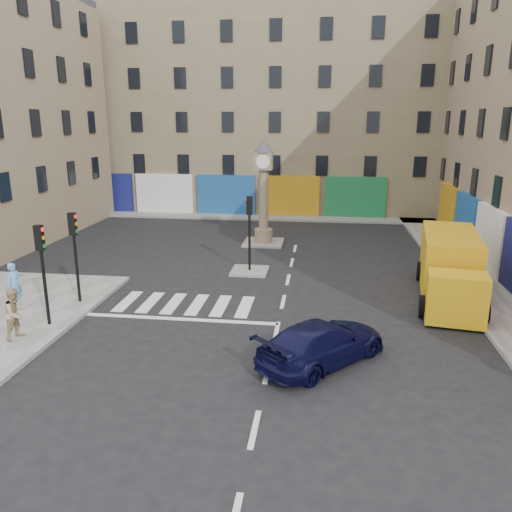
% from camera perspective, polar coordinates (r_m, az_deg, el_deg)
% --- Properties ---
extents(ground, '(120.00, 120.00, 0.00)m').
position_cam_1_polar(ground, '(17.36, 2.07, -9.87)').
color(ground, black).
rests_on(ground, ground).
extents(sidewalk_right, '(2.60, 30.00, 0.15)m').
position_cam_1_polar(sidewalk_right, '(27.64, 22.44, -1.20)').
color(sidewalk_right, gray).
rests_on(sidewalk_right, ground).
extents(sidewalk_far, '(32.00, 2.40, 0.15)m').
position_cam_1_polar(sidewalk_far, '(38.93, -0.67, 4.52)').
color(sidewalk_far, gray).
rests_on(sidewalk_far, ground).
extents(island_near, '(1.80, 1.80, 0.12)m').
position_cam_1_polar(island_near, '(24.99, -0.74, -1.71)').
color(island_near, gray).
rests_on(island_near, ground).
extents(island_far, '(2.40, 2.40, 0.12)m').
position_cam_1_polar(island_far, '(30.73, 0.86, 1.55)').
color(island_far, gray).
rests_on(island_far, ground).
extents(building_far, '(32.00, 10.00, 17.00)m').
position_cam_1_polar(building_far, '(43.99, 0.41, 16.80)').
color(building_far, '#807155').
rests_on(building_far, ground).
extents(traffic_light_left_near, '(0.28, 0.22, 3.70)m').
position_cam_1_polar(traffic_light_left_near, '(19.20, -23.28, -0.33)').
color(traffic_light_left_near, black).
rests_on(traffic_light_left_near, sidewalk_left).
extents(traffic_light_left_far, '(0.28, 0.22, 3.70)m').
position_cam_1_polar(traffic_light_left_far, '(21.22, -20.05, 1.41)').
color(traffic_light_left_far, black).
rests_on(traffic_light_left_far, sidewalk_left).
extents(traffic_light_island, '(0.28, 0.22, 3.70)m').
position_cam_1_polar(traffic_light_island, '(24.37, -0.76, 3.98)').
color(traffic_light_island, black).
rests_on(traffic_light_island, island_near).
extents(clock_pillar, '(1.20, 1.20, 6.10)m').
position_cam_1_polar(clock_pillar, '(30.08, 0.88, 8.01)').
color(clock_pillar, '#8D795C').
rests_on(clock_pillar, island_far).
extents(navy_sedan, '(4.52, 4.74, 1.35)m').
position_cam_1_polar(navy_sedan, '(15.92, 7.61, -9.77)').
color(navy_sedan, black).
rests_on(navy_sedan, ground).
extents(yellow_van, '(3.33, 7.52, 2.64)m').
position_cam_1_polar(yellow_van, '(22.81, 21.29, -1.19)').
color(yellow_van, '#EEAE14').
rests_on(yellow_van, ground).
extents(pedestrian_blue, '(0.63, 0.76, 1.77)m').
position_cam_1_polar(pedestrian_blue, '(22.14, -25.86, -2.93)').
color(pedestrian_blue, '#5F9DDA').
rests_on(pedestrian_blue, sidewalk_left).
extents(pedestrian_tan, '(0.87, 1.01, 1.77)m').
position_cam_1_polar(pedestrian_tan, '(18.88, -25.75, -5.94)').
color(pedestrian_tan, tan).
rests_on(pedestrian_tan, sidewalk_left).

